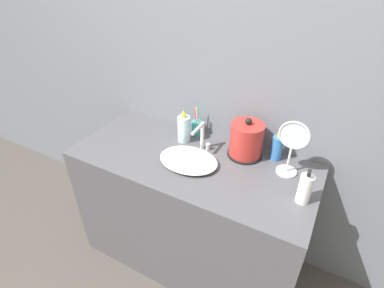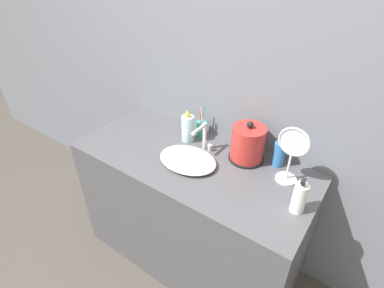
{
  "view_description": "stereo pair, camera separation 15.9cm",
  "coord_description": "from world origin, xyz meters",
  "px_view_note": "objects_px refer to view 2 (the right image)",
  "views": [
    {
      "loc": [
        0.63,
        -0.86,
        1.82
      ],
      "look_at": [
        0.0,
        0.3,
        0.93
      ],
      "focal_mm": 28.0,
      "sensor_mm": 36.0,
      "label": 1
    },
    {
      "loc": [
        0.77,
        -0.78,
        1.82
      ],
      "look_at": [
        0.0,
        0.3,
        0.93
      ],
      "focal_mm": 28.0,
      "sensor_mm": 36.0,
      "label": 2
    }
  ],
  "objects_px": {
    "faucet": "(204,136)",
    "lotion_bottle": "(299,198)",
    "toothbrush_cup": "(202,128)",
    "vanity_mirror": "(292,152)",
    "mouthwash_bottle": "(279,153)",
    "electric_kettle": "(248,144)",
    "shampoo_bottle": "(188,128)"
  },
  "relations": [
    {
      "from": "lotion_bottle",
      "to": "vanity_mirror",
      "type": "height_order",
      "value": "vanity_mirror"
    },
    {
      "from": "electric_kettle",
      "to": "mouthwash_bottle",
      "type": "bearing_deg",
      "value": 17.21
    },
    {
      "from": "faucet",
      "to": "shampoo_bottle",
      "type": "bearing_deg",
      "value": 165.53
    },
    {
      "from": "toothbrush_cup",
      "to": "mouthwash_bottle",
      "type": "distance_m",
      "value": 0.5
    },
    {
      "from": "electric_kettle",
      "to": "lotion_bottle",
      "type": "relative_size",
      "value": 1.27
    },
    {
      "from": "electric_kettle",
      "to": "shampoo_bottle",
      "type": "xyz_separation_m",
      "value": [
        -0.37,
        -0.03,
        -0.01
      ]
    },
    {
      "from": "vanity_mirror",
      "to": "shampoo_bottle",
      "type": "bearing_deg",
      "value": 179.05
    },
    {
      "from": "vanity_mirror",
      "to": "electric_kettle",
      "type": "bearing_deg",
      "value": 169.99
    },
    {
      "from": "mouthwash_bottle",
      "to": "vanity_mirror",
      "type": "relative_size",
      "value": 0.6
    },
    {
      "from": "electric_kettle",
      "to": "lotion_bottle",
      "type": "xyz_separation_m",
      "value": [
        0.36,
        -0.22,
        -0.02
      ]
    },
    {
      "from": "mouthwash_bottle",
      "to": "shampoo_bottle",
      "type": "bearing_deg",
      "value": -171.21
    },
    {
      "from": "faucet",
      "to": "electric_kettle",
      "type": "distance_m",
      "value": 0.24
    },
    {
      "from": "shampoo_bottle",
      "to": "vanity_mirror",
      "type": "height_order",
      "value": "vanity_mirror"
    },
    {
      "from": "faucet",
      "to": "vanity_mirror",
      "type": "bearing_deg",
      "value": 3.09
    },
    {
      "from": "mouthwash_bottle",
      "to": "vanity_mirror",
      "type": "height_order",
      "value": "vanity_mirror"
    },
    {
      "from": "toothbrush_cup",
      "to": "vanity_mirror",
      "type": "xyz_separation_m",
      "value": [
        0.58,
        -0.11,
        0.12
      ]
    },
    {
      "from": "electric_kettle",
      "to": "toothbrush_cup",
      "type": "height_order",
      "value": "electric_kettle"
    },
    {
      "from": "electric_kettle",
      "to": "lotion_bottle",
      "type": "height_order",
      "value": "electric_kettle"
    },
    {
      "from": "toothbrush_cup",
      "to": "lotion_bottle",
      "type": "height_order",
      "value": "toothbrush_cup"
    },
    {
      "from": "faucet",
      "to": "lotion_bottle",
      "type": "xyz_separation_m",
      "value": [
        0.59,
        -0.15,
        -0.02
      ]
    },
    {
      "from": "shampoo_bottle",
      "to": "mouthwash_bottle",
      "type": "xyz_separation_m",
      "value": [
        0.53,
        0.08,
        -0.01
      ]
    },
    {
      "from": "electric_kettle",
      "to": "mouthwash_bottle",
      "type": "distance_m",
      "value": 0.17
    },
    {
      "from": "vanity_mirror",
      "to": "mouthwash_bottle",
      "type": "bearing_deg",
      "value": 132.13
    },
    {
      "from": "electric_kettle",
      "to": "shampoo_bottle",
      "type": "distance_m",
      "value": 0.38
    },
    {
      "from": "toothbrush_cup",
      "to": "lotion_bottle",
      "type": "relative_size",
      "value": 1.03
    },
    {
      "from": "faucet",
      "to": "shampoo_bottle",
      "type": "height_order",
      "value": "shampoo_bottle"
    },
    {
      "from": "electric_kettle",
      "to": "mouthwash_bottle",
      "type": "xyz_separation_m",
      "value": [
        0.16,
        0.05,
        -0.02
      ]
    },
    {
      "from": "toothbrush_cup",
      "to": "vanity_mirror",
      "type": "distance_m",
      "value": 0.6
    },
    {
      "from": "lotion_bottle",
      "to": "mouthwash_bottle",
      "type": "distance_m",
      "value": 0.33
    },
    {
      "from": "faucet",
      "to": "vanity_mirror",
      "type": "xyz_separation_m",
      "value": [
        0.48,
        0.03,
        0.07
      ]
    },
    {
      "from": "shampoo_bottle",
      "to": "mouthwash_bottle",
      "type": "distance_m",
      "value": 0.54
    },
    {
      "from": "toothbrush_cup",
      "to": "mouthwash_bottle",
      "type": "relative_size",
      "value": 1.05
    }
  ]
}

